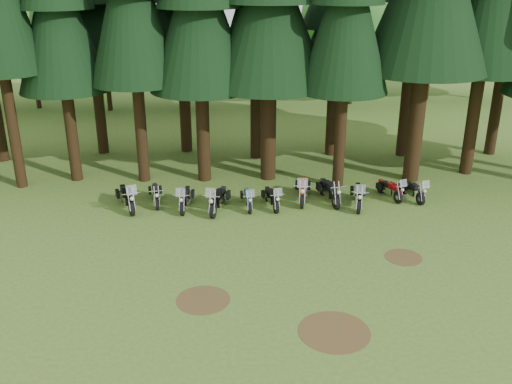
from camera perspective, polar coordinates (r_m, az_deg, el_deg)
ground at (r=21.05m, az=3.09°, el=-7.54°), size 120.00×120.00×0.00m
pine_back_4 at (r=32.15m, az=8.18°, el=17.93°), size 4.94×4.94×13.78m
decid_1 at (r=46.30m, az=-21.47°, el=14.82°), size 7.91×7.69×9.88m
decid_2 at (r=44.10m, az=-14.61°, el=14.15°), size 6.72×6.53×8.40m
decid_3 at (r=43.81m, az=-6.89°, el=14.05°), size 6.12×5.95×7.65m
decid_4 at (r=45.10m, az=1.46°, el=14.23°), size 5.93×5.76×7.41m
decid_5 at (r=45.36m, az=10.39°, el=16.31°), size 8.45×8.21×10.56m
decid_6 at (r=48.62m, az=17.74°, el=14.79°), size 7.06×6.86×8.82m
decid_7 at (r=50.17m, az=23.05°, el=15.48°), size 8.44×8.20×10.55m
dirt_patch_0 at (r=19.23m, az=-5.31°, el=-10.69°), size 1.80×1.80×0.01m
dirt_patch_1 at (r=22.40m, az=14.53°, el=-6.33°), size 1.40×1.40×0.01m
dirt_patch_2 at (r=17.85m, az=7.83°, el=-13.66°), size 2.20×2.20×0.01m
motorcycle_0 at (r=26.31m, az=-12.76°, el=-0.61°), size 1.14×2.39×1.54m
motorcycle_1 at (r=26.66m, az=-9.97°, el=-0.28°), size 0.47×2.07×0.85m
motorcycle_2 at (r=25.91m, az=-7.11°, el=-0.69°), size 0.52×2.22×1.39m
motorcycle_3 at (r=25.52m, az=-3.80°, el=-0.82°), size 0.93×2.40×1.52m
motorcycle_4 at (r=25.81m, az=-0.81°, el=-0.73°), size 0.41×1.99×1.25m
motorcycle_5 at (r=25.87m, az=1.58°, el=-0.64°), size 0.65×2.05×1.29m
motorcycle_6 at (r=26.61m, az=4.68°, el=0.15°), size 0.69×2.48×1.56m
motorcycle_7 at (r=26.65m, az=7.35°, el=0.02°), size 0.58×2.39×0.98m
motorcycle_8 at (r=26.35m, az=10.20°, el=-0.42°), size 0.73×2.36×1.48m
motorcycle_9 at (r=27.60m, az=13.24°, el=0.21°), size 0.89×1.98×1.27m
motorcycle_10 at (r=27.71m, az=15.36°, el=0.10°), size 0.78×2.03×1.29m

